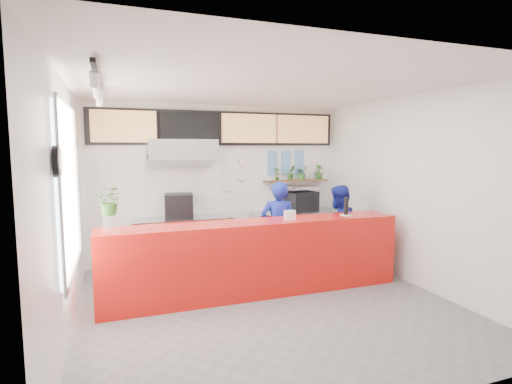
{
  "coord_description": "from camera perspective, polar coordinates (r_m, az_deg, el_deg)",
  "views": [
    {
      "loc": [
        -1.98,
        -5.04,
        2.18
      ],
      "look_at": [
        0.1,
        0.7,
        1.5
      ],
      "focal_mm": 28.0,
      "sensor_mm": 36.0,
      "label": 1
    }
  ],
  "objects": [
    {
      "name": "floor",
      "position": [
        5.84,
        1.47,
        -15.58
      ],
      "size": [
        5.0,
        5.0,
        0.0
      ],
      "primitive_type": "plane",
      "color": "slate",
      "rests_on": "ground"
    },
    {
      "name": "ceiling",
      "position": [
        5.48,
        1.56,
        14.97
      ],
      "size": [
        5.0,
        5.0,
        0.0
      ],
      "primitive_type": "plane",
      "rotation": [
        3.14,
        0.0,
        0.0
      ],
      "color": "silver"
    },
    {
      "name": "wall_back",
      "position": [
        7.82,
        -5.18,
        1.34
      ],
      "size": [
        5.0,
        0.0,
        5.0
      ],
      "primitive_type": "plane",
      "rotation": [
        1.57,
        0.0,
        0.0
      ],
      "color": "white",
      "rests_on": "ground"
    },
    {
      "name": "wall_left",
      "position": [
        5.11,
        -25.59,
        -1.91
      ],
      "size": [
        0.0,
        5.0,
        5.0
      ],
      "primitive_type": "plane",
      "rotation": [
        1.57,
        0.0,
        1.57
      ],
      "color": "white",
      "rests_on": "ground"
    },
    {
      "name": "wall_right",
      "position": [
        6.78,
        21.61,
        0.15
      ],
      "size": [
        0.0,
        5.0,
        5.0
      ],
      "primitive_type": "plane",
      "rotation": [
        1.57,
        0.0,
        -1.57
      ],
      "color": "white",
      "rests_on": "ground"
    },
    {
      "name": "service_counter",
      "position": [
        6.01,
        0.08,
        -9.37
      ],
      "size": [
        4.5,
        0.6,
        1.1
      ],
      "primitive_type": "cube",
      "color": "red",
      "rests_on": "ground"
    },
    {
      "name": "cream_band",
      "position": [
        7.8,
        -5.24,
        9.41
      ],
      "size": [
        5.0,
        0.02,
        0.8
      ],
      "primitive_type": "cube",
      "color": "beige",
      "rests_on": "wall_back"
    },
    {
      "name": "prep_bench",
      "position": [
        7.54,
        -10.45,
        -7.03
      ],
      "size": [
        1.8,
        0.6,
        0.9
      ],
      "primitive_type": "cube",
      "color": "#B2B5BA",
      "rests_on": "ground"
    },
    {
      "name": "panini_oven",
      "position": [
        7.4,
        -10.95,
        -1.98
      ],
      "size": [
        0.56,
        0.56,
        0.44
      ],
      "primitive_type": "cube",
      "rotation": [
        0.0,
        0.0,
        -0.15
      ],
      "color": "black",
      "rests_on": "prep_bench"
    },
    {
      "name": "extraction_hood",
      "position": [
        7.29,
        -10.65,
        6.01
      ],
      "size": [
        1.2,
        0.7,
        0.35
      ],
      "primitive_type": "cube",
      "color": "#B2B5BA",
      "rests_on": "ceiling"
    },
    {
      "name": "hood_lip",
      "position": [
        7.29,
        -10.62,
        4.44
      ],
      "size": [
        1.2,
        0.69,
        0.31
      ],
      "primitive_type": "cube",
      "rotation": [
        -0.35,
        0.0,
        0.0
      ],
      "color": "#B2B5BA",
      "rests_on": "ceiling"
    },
    {
      "name": "right_bench",
      "position": [
        8.22,
        5.66,
        -5.84
      ],
      "size": [
        1.8,
        0.6,
        0.9
      ],
      "primitive_type": "cube",
      "color": "#B2B5BA",
      "rests_on": "ground"
    },
    {
      "name": "espresso_machine",
      "position": [
        8.16,
        6.46,
        -1.33
      ],
      "size": [
        0.68,
        0.55,
        0.39
      ],
      "primitive_type": "cube",
      "rotation": [
        0.0,
        0.0,
        0.21
      ],
      "color": "black",
      "rests_on": "right_bench"
    },
    {
      "name": "espresso_tray",
      "position": [
        8.12,
        6.48,
        0.66
      ],
      "size": [
        0.65,
        0.46,
        0.06
      ],
      "primitive_type": "cube",
      "rotation": [
        0.0,
        0.0,
        0.02
      ],
      "color": "#A2A4A9",
      "rests_on": "espresso_machine"
    },
    {
      "name": "herb_shelf",
      "position": [
        8.28,
        5.77,
        1.61
      ],
      "size": [
        1.4,
        0.18,
        0.04
      ],
      "primitive_type": "cube",
      "color": "brown",
      "rests_on": "wall_back"
    },
    {
      "name": "menu_board_far_left",
      "position": [
        7.43,
        -18.34,
        8.89
      ],
      "size": [
        1.1,
        0.1,
        0.55
      ],
      "primitive_type": "cube",
      "color": "tan",
      "rests_on": "wall_back"
    },
    {
      "name": "menu_board_mid_left",
      "position": [
        7.56,
        -9.41,
        9.07
      ],
      "size": [
        1.1,
        0.1,
        0.55
      ],
      "primitive_type": "cube",
      "color": "black",
      "rests_on": "wall_back"
    },
    {
      "name": "menu_board_mid_right",
      "position": [
        7.85,
        -0.96,
        9.05
      ],
      "size": [
        1.1,
        0.1,
        0.55
      ],
      "primitive_type": "cube",
      "color": "tan",
      "rests_on": "wall_back"
    },
    {
      "name": "menu_board_far_right",
      "position": [
        8.3,
        6.73,
        8.86
      ],
      "size": [
        1.1,
        0.1,
        0.55
      ],
      "primitive_type": "cube",
      "color": "tan",
      "rests_on": "wall_back"
    },
    {
      "name": "soffit",
      "position": [
        7.77,
        -5.18,
        9.06
      ],
      "size": [
        4.8,
        0.04,
        0.65
      ],
      "primitive_type": "cube",
      "color": "black",
      "rests_on": "wall_back"
    },
    {
      "name": "window_pane",
      "position": [
        5.38,
        -25.06,
        0.65
      ],
      "size": [
        0.04,
        2.2,
        1.9
      ],
      "primitive_type": "cube",
      "color": "silver",
      "rests_on": "wall_left"
    },
    {
      "name": "window_frame",
      "position": [
        5.38,
        -24.85,
        0.65
      ],
      "size": [
        0.03,
        2.3,
        2.0
      ],
      "primitive_type": "cube",
      "color": "#B2B5BA",
      "rests_on": "wall_left"
    },
    {
      "name": "wall_clock_rim",
      "position": [
        4.17,
        -26.6,
        3.91
      ],
      "size": [
        0.05,
        0.3,
        0.3
      ],
      "primitive_type": "cylinder",
      "rotation": [
        0.0,
        1.57,
        0.0
      ],
      "color": "black",
      "rests_on": "wall_left"
    },
    {
      "name": "wall_clock_face",
      "position": [
        4.17,
        -26.19,
        3.93
      ],
      "size": [
        0.02,
        0.26,
        0.26
      ],
      "primitive_type": "cylinder",
      "rotation": [
        0.0,
        1.57,
        0.0
      ],
      "color": "white",
      "rests_on": "wall_left"
    },
    {
      "name": "track_rail",
      "position": [
        5.1,
        -21.77,
        14.49
      ],
      "size": [
        0.05,
        2.4,
        0.04
      ],
      "primitive_type": "cube",
      "color": "black",
      "rests_on": "ceiling"
    },
    {
      "name": "dec_plate_a",
      "position": [
        7.82,
        -4.08,
        3.18
      ],
      "size": [
        0.24,
        0.03,
        0.24
      ],
      "primitive_type": "cylinder",
      "rotation": [
        1.57,
        0.0,
        0.0
      ],
      "color": "silver",
      "rests_on": "wall_back"
    },
    {
      "name": "dec_plate_b",
      "position": [
        7.91,
        -1.98,
        2.51
      ],
      "size": [
        0.24,
        0.03,
        0.24
      ],
      "primitive_type": "cylinder",
      "rotation": [
        1.57,
        0.0,
        0.0
      ],
      "color": "silver",
      "rests_on": "wall_back"
    },
    {
      "name": "dec_plate_c",
      "position": [
        7.84,
        -4.06,
        0.99
      ],
      "size": [
        0.24,
        0.03,
        0.24
      ],
      "primitive_type": "cylinder",
      "rotation": [
        1.57,
        0.0,
        0.0
      ],
      "color": "silver",
      "rests_on": "wall_back"
    },
    {
      "name": "dec_plate_d",
      "position": [
        7.91,
        -1.64,
        4.32
      ],
      "size": [
        0.24,
        0.03,
        0.24
      ],
      "primitive_type": "cylinder",
      "rotation": [
        1.57,
        0.0,
        0.0
      ],
      "color": "silver",
      "rests_on": "wall_back"
    },
    {
      "name": "photo_frame_a",
      "position": [
        8.13,
        2.37,
        5.08
      ],
      "size": [
        0.2,
        0.02,
        0.25
      ],
      "primitive_type": "cube",
      "color": "#598CBF",
      "rests_on": "wall_back"
    },
    {
      "name": "photo_frame_b",
      "position": [
        8.25,
        4.31,
        5.08
      ],
      "size": [
        0.2,
        0.02,
        0.25
      ],
      "primitive_type": "cube",
      "color": "#598CBF",
      "rests_on": "wall_back"
    },
    {
      "name": "photo_frame_c",
      "position": [
        8.37,
        6.19,
        5.08
      ],
      "size": [
        0.2,
        0.02,
        0.25
      ],
      "primitive_type": "cube",
      "color": "#598CBF",
      "rests_on": "wall_back"
    },
    {
      "name": "photo_frame_d",
      "position": [
        8.14,
        2.36,
        3.32
      ],
      "size": [
        0.2,
        0.02,
        0.25
      ],
      "primitive_type": "cube",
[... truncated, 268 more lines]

